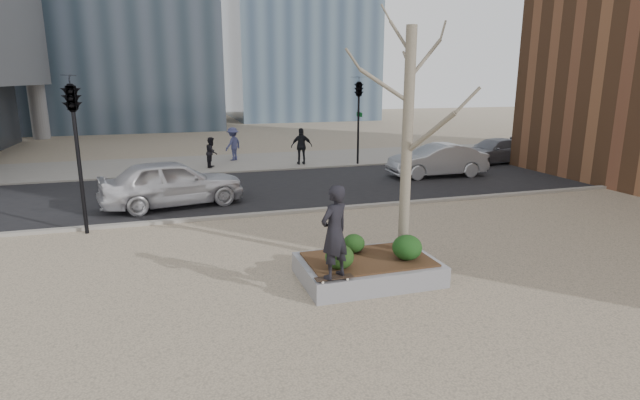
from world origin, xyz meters
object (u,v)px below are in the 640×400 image
object	(u,v)px
skateboard	(334,279)
planter	(368,269)
police_car	(172,183)
skateboarder	(334,232)

from	to	relation	value
skateboard	planter	bearing A→B (deg)	38.23
skateboard	police_car	xyz separation A→B (m)	(-2.90, 9.04, 0.36)
planter	skateboarder	distance (m)	1.88
skateboard	skateboarder	xyz separation A→B (m)	(0.00, 0.00, 0.98)
skateboard	skateboarder	world-z (taller)	skateboarder
planter	skateboarder	world-z (taller)	skateboarder
planter	skateboard	bearing A→B (deg)	-141.34
planter	police_car	world-z (taller)	police_car
planter	skateboarder	xyz separation A→B (m)	(-1.10, -0.88, 1.24)
skateboard	skateboarder	bearing A→B (deg)	75.53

